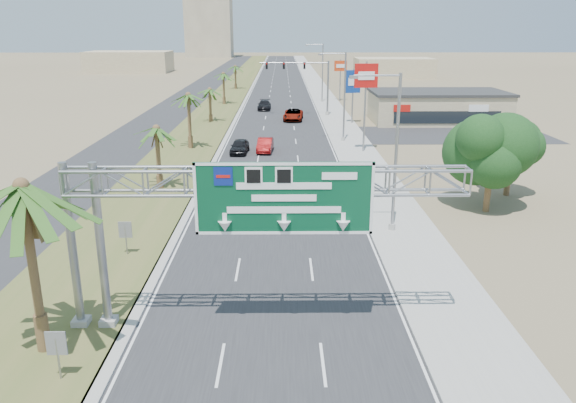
# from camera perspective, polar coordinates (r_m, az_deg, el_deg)

# --- Properties ---
(road) EXTENTS (12.00, 300.00, 0.02)m
(road) POSITION_cam_1_polar(r_m,az_deg,el_deg) (122.64, -0.81, 11.34)
(road) COLOR #28282B
(road) RESTS_ON ground
(sidewalk_right) EXTENTS (4.00, 300.00, 0.10)m
(sidewalk_right) POSITION_cam_1_polar(r_m,az_deg,el_deg) (122.90, 3.24, 11.34)
(sidewalk_right) COLOR #9E9B93
(sidewalk_right) RESTS_ON ground
(median_grass) EXTENTS (7.00, 300.00, 0.12)m
(median_grass) POSITION_cam_1_polar(r_m,az_deg,el_deg) (123.08, -5.56, 11.31)
(median_grass) COLOR #4F5B28
(median_grass) RESTS_ON ground
(opposing_road) EXTENTS (8.00, 300.00, 0.02)m
(opposing_road) POSITION_cam_1_polar(r_m,az_deg,el_deg) (123.88, -8.85, 11.20)
(opposing_road) COLOR #28282B
(opposing_road) RESTS_ON ground
(sign_gantry) EXTENTS (16.75, 1.24, 7.50)m
(sign_gantry) POSITION_cam_1_polar(r_m,az_deg,el_deg) (22.92, -4.32, 0.72)
(sign_gantry) COLOR gray
(sign_gantry) RESTS_ON ground
(palm_near) EXTENTS (5.70, 5.70, 8.35)m
(palm_near) POSITION_cam_1_polar(r_m,az_deg,el_deg) (22.90, -25.47, 1.32)
(palm_near) COLOR brown
(palm_near) RESTS_ON ground
(palm_row_b) EXTENTS (3.99, 3.99, 5.95)m
(palm_row_b) POSITION_cam_1_polar(r_m,az_deg,el_deg) (45.75, -13.23, 7.14)
(palm_row_b) COLOR brown
(palm_row_b) RESTS_ON ground
(palm_row_c) EXTENTS (3.99, 3.99, 6.75)m
(palm_row_c) POSITION_cam_1_polar(r_m,az_deg,el_deg) (61.21, -10.10, 10.49)
(palm_row_c) COLOR brown
(palm_row_c) RESTS_ON ground
(palm_row_d) EXTENTS (3.99, 3.99, 5.45)m
(palm_row_d) POSITION_cam_1_polar(r_m,az_deg,el_deg) (79.05, -7.96, 11.14)
(palm_row_d) COLOR brown
(palm_row_d) RESTS_ON ground
(palm_row_e) EXTENTS (3.99, 3.99, 6.15)m
(palm_row_e) POSITION_cam_1_polar(r_m,az_deg,el_deg) (97.79, -6.59, 12.73)
(palm_row_e) COLOR brown
(palm_row_e) RESTS_ON ground
(palm_row_f) EXTENTS (3.99, 3.99, 5.75)m
(palm_row_f) POSITION_cam_1_polar(r_m,az_deg,el_deg) (122.66, -5.39, 13.47)
(palm_row_f) COLOR brown
(palm_row_f) RESTS_ON ground
(streetlight_near) EXTENTS (3.27, 0.44, 10.00)m
(streetlight_near) POSITION_cam_1_polar(r_m,az_deg,el_deg) (35.56, 10.57, 4.16)
(streetlight_near) COLOR gray
(streetlight_near) RESTS_ON ground
(streetlight_mid) EXTENTS (3.27, 0.44, 10.00)m
(streetlight_mid) POSITION_cam_1_polar(r_m,az_deg,el_deg) (64.84, 5.57, 10.18)
(streetlight_mid) COLOR gray
(streetlight_mid) RESTS_ON ground
(streetlight_far) EXTENTS (3.27, 0.44, 10.00)m
(streetlight_far) POSITION_cam_1_polar(r_m,az_deg,el_deg) (100.54, 3.41, 12.70)
(streetlight_far) COLOR gray
(streetlight_far) RESTS_ON ground
(signal_mast) EXTENTS (10.28, 0.71, 8.00)m
(signal_mast) POSITION_cam_1_polar(r_m,az_deg,el_deg) (84.46, 2.68, 11.96)
(signal_mast) COLOR gray
(signal_mast) RESTS_ON ground
(store_building) EXTENTS (18.00, 10.00, 4.00)m
(store_building) POSITION_cam_1_polar(r_m,az_deg,el_deg) (81.61, 14.93, 9.21)
(store_building) COLOR tan
(store_building) RESTS_ON ground
(oak_near) EXTENTS (4.50, 4.50, 6.80)m
(oak_near) POSITION_cam_1_polar(r_m,az_deg,el_deg) (41.48, 20.05, 5.02)
(oak_near) COLOR brown
(oak_near) RESTS_ON ground
(oak_far) EXTENTS (3.50, 3.50, 5.60)m
(oak_far) POSITION_cam_1_polar(r_m,az_deg,el_deg) (46.35, 21.78, 5.13)
(oak_far) COLOR brown
(oak_far) RESTS_ON ground
(median_signback_a) EXTENTS (0.75, 0.08, 2.08)m
(median_signback_a) POSITION_cam_1_polar(r_m,az_deg,el_deg) (22.69, -22.44, -13.49)
(median_signback_a) COLOR gray
(median_signback_a) RESTS_ON ground
(median_signback_b) EXTENTS (0.75, 0.08, 2.08)m
(median_signback_b) POSITION_cam_1_polar(r_m,az_deg,el_deg) (33.21, -16.19, -3.01)
(median_signback_b) COLOR gray
(median_signback_b) RESTS_ON ground
(tower_distant) EXTENTS (20.00, 16.00, 35.00)m
(tower_distant) POSITION_cam_1_polar(r_m,az_deg,el_deg) (264.05, -8.05, 18.12)
(tower_distant) COLOR gray
(tower_distant) RESTS_ON ground
(building_distant_left) EXTENTS (24.00, 14.00, 6.00)m
(building_distant_left) POSITION_cam_1_polar(r_m,az_deg,el_deg) (178.16, -15.82, 13.51)
(building_distant_left) COLOR tan
(building_distant_left) RESTS_ON ground
(building_distant_right) EXTENTS (20.00, 12.00, 5.00)m
(building_distant_right) POSITION_cam_1_polar(r_m,az_deg,el_deg) (155.17, 10.68, 13.21)
(building_distant_right) COLOR tan
(building_distant_right) RESTS_ON ground
(car_left_lane) EXTENTS (2.01, 4.38, 1.46)m
(car_left_lane) POSITION_cam_1_polar(r_m,az_deg,el_deg) (59.00, -4.94, 5.59)
(car_left_lane) COLOR black
(car_left_lane) RESTS_ON ground
(car_mid_lane) EXTENTS (1.75, 4.41, 1.43)m
(car_mid_lane) POSITION_cam_1_polar(r_m,az_deg,el_deg) (59.60, -2.35, 5.74)
(car_mid_lane) COLOR maroon
(car_mid_lane) RESTS_ON ground
(car_right_lane) EXTENTS (3.03, 5.84, 1.57)m
(car_right_lane) POSITION_cam_1_polar(r_m,az_deg,el_deg) (80.31, 0.53, 8.79)
(car_right_lane) COLOR gray
(car_right_lane) RESTS_ON ground
(car_far) EXTENTS (2.12, 5.06, 1.46)m
(car_far) POSITION_cam_1_polar(r_m,az_deg,el_deg) (91.13, -2.42, 9.74)
(car_far) COLOR black
(car_far) RESTS_ON ground
(pole_sign_red_near) EXTENTS (2.42, 0.54, 9.32)m
(pole_sign_red_near) POSITION_cam_1_polar(r_m,az_deg,el_deg) (59.03, 7.92, 12.01)
(pole_sign_red_near) COLOR gray
(pole_sign_red_near) RESTS_ON ground
(pole_sign_blue) EXTENTS (2.02, 0.71, 7.36)m
(pole_sign_blue) POSITION_cam_1_polar(r_m,az_deg,el_deg) (77.71, 6.63, 11.81)
(pole_sign_blue) COLOR gray
(pole_sign_blue) RESTS_ON ground
(pole_sign_red_far) EXTENTS (2.22, 0.52, 7.24)m
(pole_sign_red_far) POSITION_cam_1_polar(r_m,az_deg,el_deg) (102.69, 5.35, 13.29)
(pole_sign_red_far) COLOR gray
(pole_sign_red_far) RESTS_ON ground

